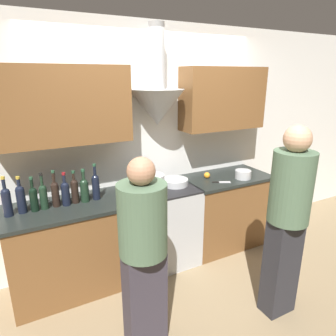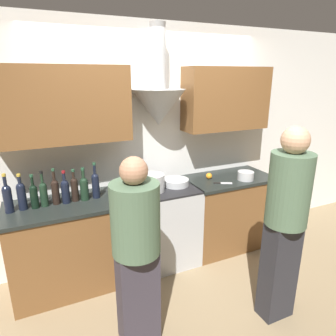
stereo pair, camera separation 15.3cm
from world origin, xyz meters
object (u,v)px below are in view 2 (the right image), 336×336
wine_bottle_2 (34,195)px  saucepan (246,176)px  stove_range (164,224)px  wine_bottle_6 (75,188)px  orange_fruit (209,176)px  wine_bottle_0 (7,197)px  wine_bottle_3 (44,193)px  stock_pot (152,183)px  wine_bottle_4 (55,190)px  wine_bottle_7 (84,187)px  person_foreground_left (136,247)px  person_foreground_right (285,218)px  wine_bottle_8 (96,184)px  wine_bottle_1 (22,195)px  mixing_bowl (176,182)px  wine_bottle_5 (65,190)px

wine_bottle_2 → saucepan: size_ratio=1.71×
stove_range → wine_bottle_6: size_ratio=2.82×
orange_fruit → wine_bottle_0: bearing=-179.1°
wine_bottle_3 → stock_pot: size_ratio=1.31×
orange_fruit → wine_bottle_2: bearing=-179.1°
stove_range → wine_bottle_4: 1.24m
wine_bottle_2 → wine_bottle_7: (0.45, 0.00, 0.00)m
wine_bottle_0 → wine_bottle_4: 0.40m
stove_range → wine_bottle_6: 1.09m
person_foreground_left → person_foreground_right: person_foreground_right is taller
wine_bottle_4 → wine_bottle_6: bearing=0.7°
wine_bottle_4 → wine_bottle_8: bearing=-0.3°
wine_bottle_1 → wine_bottle_0: bearing=-171.2°
wine_bottle_6 → stove_range: bearing=-2.0°
wine_bottle_0 → wine_bottle_3: 0.29m
wine_bottle_7 → stock_pot: bearing=-4.3°
wine_bottle_0 → wine_bottle_2: wine_bottle_0 is taller
wine_bottle_4 → orange_fruit: size_ratio=4.89×
wine_bottle_0 → saucepan: size_ratio=1.92×
wine_bottle_0 → person_foreground_right: bearing=-29.8°
wine_bottle_7 → saucepan: size_ratio=1.74×
wine_bottle_0 → wine_bottle_3: bearing=2.3°
wine_bottle_0 → person_foreground_left: person_foreground_left is taller
wine_bottle_2 → mixing_bowl: 1.43m
wine_bottle_1 → wine_bottle_3: size_ratio=0.99×
wine_bottle_8 → wine_bottle_7: bearing=-174.8°
wine_bottle_7 → wine_bottle_5: bearing=-179.2°
wine_bottle_4 → wine_bottle_2: bearing=-175.1°
wine_bottle_1 → wine_bottle_5: wine_bottle_1 is taller
person_foreground_left → wine_bottle_3: bearing=121.8°
wine_bottle_1 → wine_bottle_4: wine_bottle_4 is taller
wine_bottle_1 → wine_bottle_7: bearing=-1.0°
wine_bottle_6 → orange_fruit: wine_bottle_6 is taller
wine_bottle_4 → person_foreground_left: person_foreground_left is taller
wine_bottle_1 → saucepan: 2.36m
wine_bottle_0 → mixing_bowl: size_ratio=1.28×
saucepan → person_foreground_right: 1.09m
wine_bottle_3 → mixing_bowl: (1.35, -0.01, -0.10)m
wine_bottle_3 → wine_bottle_7: 0.36m
wine_bottle_2 → mixing_bowl: wine_bottle_2 is taller
wine_bottle_4 → person_foreground_right: person_foreground_right is taller
wine_bottle_7 → stock_pot: 0.69m
mixing_bowl → wine_bottle_7: bearing=179.6°
wine_bottle_6 → person_foreground_left: size_ratio=0.21×
wine_bottle_7 → person_foreground_left: size_ratio=0.21×
wine_bottle_8 → person_foreground_left: size_ratio=0.23×
stove_range → wine_bottle_1: size_ratio=2.66×
wine_bottle_2 → saucepan: wine_bottle_2 is taller
wine_bottle_3 → saucepan: size_ratio=1.81×
wine_bottle_0 → saucepan: bearing=-3.9°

